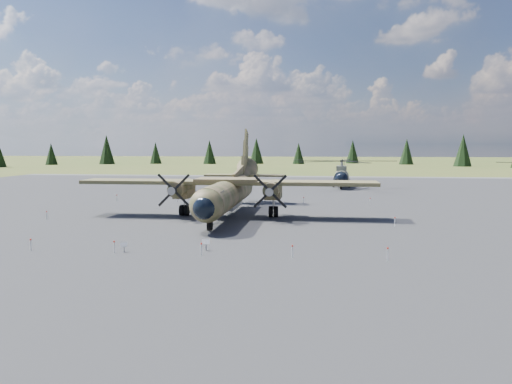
# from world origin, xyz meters

# --- Properties ---
(ground) EXTENTS (500.00, 500.00, 0.00)m
(ground) POSITION_xyz_m (0.00, 0.00, 0.00)
(ground) COLOR brown
(ground) RESTS_ON ground
(apron) EXTENTS (120.00, 120.00, 0.04)m
(apron) POSITION_xyz_m (0.00, 10.00, 0.00)
(apron) COLOR #5C5D62
(apron) RESTS_ON ground
(transport_plane) EXTENTS (29.64, 27.01, 9.82)m
(transport_plane) POSITION_xyz_m (0.64, 4.99, 2.82)
(transport_plane) COLOR #3E4224
(transport_plane) RESTS_ON ground
(helicopter_near) EXTENTS (19.47, 22.19, 4.67)m
(helicopter_near) POSITION_xyz_m (13.71, 39.29, 3.31)
(helicopter_near) COLOR slate
(helicopter_near) RESTS_ON ground
(info_placard_left) EXTENTS (0.48, 0.31, 0.71)m
(info_placard_left) POSITION_xyz_m (-3.45, -13.18, 0.47)
(info_placard_left) COLOR gray
(info_placard_left) RESTS_ON ground
(info_placard_right) EXTENTS (0.53, 0.28, 0.79)m
(info_placard_right) POSITION_xyz_m (1.96, -11.94, 0.53)
(info_placard_right) COLOR gray
(info_placard_right) RESTS_ON ground
(barrier_fence) EXTENTS (33.12, 29.62, 0.85)m
(barrier_fence) POSITION_xyz_m (-0.46, -0.08, 0.51)
(barrier_fence) COLOR silver
(barrier_fence) RESTS_ON ground
(treeline) EXTENTS (302.27, 300.81, 10.93)m
(treeline) POSITION_xyz_m (5.47, -4.63, 4.78)
(treeline) COLOR black
(treeline) RESTS_ON ground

